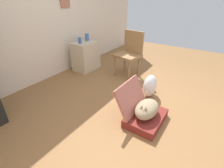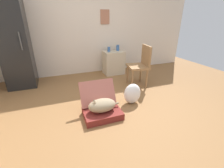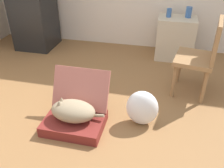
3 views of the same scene
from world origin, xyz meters
name	(u,v)px [view 3 (image 3 of 3)]	position (x,y,z in m)	size (l,w,h in m)	color
ground_plane	(97,127)	(0.00, 0.00, 0.00)	(7.68, 7.68, 0.00)	olive
suitcase_base	(74,123)	(-0.22, -0.05, 0.06)	(0.59, 0.43, 0.11)	maroon
suitcase_lid	(81,89)	(-0.22, 0.19, 0.31)	(0.59, 0.43, 0.04)	#B26356
cat	(73,111)	(-0.22, -0.05, 0.21)	(0.52, 0.28, 0.22)	#998466
plastic_bag_white	(142,108)	(0.43, 0.17, 0.19)	(0.32, 0.20, 0.38)	white
side_table	(175,38)	(0.71, 1.85, 0.32)	(0.55, 0.40, 0.63)	beige
vase_tall	(169,13)	(0.57, 1.86, 0.69)	(0.07, 0.07, 0.12)	#38609E
vase_short	(189,12)	(0.85, 1.90, 0.71)	(0.09, 0.09, 0.15)	#38609E
chair	(202,55)	(0.99, 0.88, 0.50)	(0.49, 0.54, 0.91)	olive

